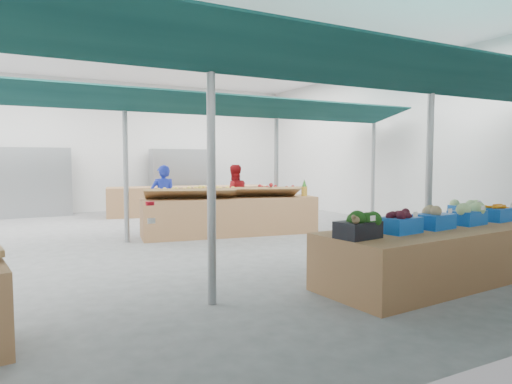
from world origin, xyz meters
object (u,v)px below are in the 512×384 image
Objects in this scene: vendor_left at (163,199)px; crate_stack at (469,229)px; fruit_counter at (231,216)px; vendor_right at (234,196)px; veg_counter at (443,254)px.

crate_stack is at bearing 147.97° from vendor_left.
fruit_counter is at bearing 146.36° from vendor_left.
crate_stack is 5.34m from vendor_right.
crate_stack is at bearing 135.15° from vendor_right.
crate_stack is (3.74, -3.18, -0.12)m from fruit_counter.
vendor_right is (-3.14, 4.28, 0.48)m from crate_stack.
veg_counter is 0.98× the size of fruit_counter.
veg_counter is 6.00m from vendor_right.
crate_stack is 0.38× the size of vendor_right.
fruit_counter is 1.30m from vendor_right.
vendor_right is at bearing 126.28° from crate_stack.
veg_counter is 2.45× the size of vendor_left.
vendor_left is (-2.18, 5.97, 0.40)m from veg_counter.
vendor_right is at bearing -171.13° from vendor_left.
vendor_right is at bearing 70.26° from fruit_counter.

